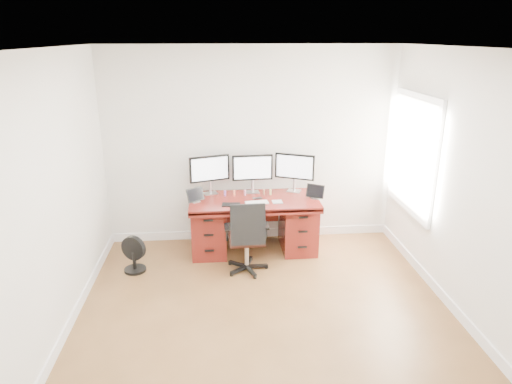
{
  "coord_description": "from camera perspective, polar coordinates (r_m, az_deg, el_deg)",
  "views": [
    {
      "loc": [
        -0.46,
        -3.86,
        2.8
      ],
      "look_at": [
        0.0,
        1.5,
        0.95
      ],
      "focal_mm": 32.0,
      "sensor_mm": 36.0,
      "label": 1
    }
  ],
  "objects": [
    {
      "name": "tablet_left",
      "position": [
        5.95,
        -7.6,
        -0.47
      ],
      "size": [
        0.23,
        0.19,
        0.19
      ],
      "rotation": [
        0.0,
        0.0,
        0.61
      ],
      "color": "silver",
      "rests_on": "desk"
    },
    {
      "name": "right_wall",
      "position": [
        4.88,
        25.58,
        -0.18
      ],
      "size": [
        0.1,
        4.5,
        2.7
      ],
      "color": "white",
      "rests_on": "ground"
    },
    {
      "name": "figurine_purple",
      "position": [
        6.15,
        -3.9,
        -0.1
      ],
      "size": [
        0.03,
        0.03,
        0.08
      ],
      "color": "#B86FE6",
      "rests_on": "desk"
    },
    {
      "name": "ground",
      "position": [
        4.79,
        1.59,
        -16.8
      ],
      "size": [
        4.5,
        4.5,
        0.0
      ],
      "primitive_type": "plane",
      "color": "brown",
      "rests_on": "ground"
    },
    {
      "name": "monitor_center",
      "position": [
        6.19,
        -0.45,
        2.9
      ],
      "size": [
        0.55,
        0.15,
        0.53
      ],
      "rotation": [
        0.0,
        0.0,
        0.06
      ],
      "color": "silver",
      "rests_on": "desk"
    },
    {
      "name": "figurine_pink",
      "position": [
        6.16,
        -1.39,
        -0.03
      ],
      "size": [
        0.03,
        0.03,
        0.08
      ],
      "color": "pink",
      "rests_on": "desk"
    },
    {
      "name": "floor_fan",
      "position": [
        5.91,
        -15.02,
        -7.58
      ],
      "size": [
        0.31,
        0.27,
        0.46
      ],
      "rotation": [
        0.0,
        0.0,
        -0.43
      ],
      "color": "black",
      "rests_on": "ground"
    },
    {
      "name": "phone",
      "position": [
        6.05,
        0.18,
        -0.78
      ],
      "size": [
        0.13,
        0.08,
        0.01
      ],
      "primitive_type": "cube",
      "rotation": [
        0.0,
        0.0,
        0.19
      ],
      "color": "black",
      "rests_on": "desk"
    },
    {
      "name": "monitor_right",
      "position": [
        6.26,
        4.86,
        3.01
      ],
      "size": [
        0.51,
        0.26,
        0.53
      ],
      "rotation": [
        0.0,
        0.0,
        -0.43
      ],
      "color": "silver",
      "rests_on": "desk"
    },
    {
      "name": "trackpad",
      "position": [
        5.92,
        2.68,
        -1.23
      ],
      "size": [
        0.13,
        0.13,
        0.01
      ],
      "primitive_type": "cube",
      "rotation": [
        0.0,
        0.0,
        0.04
      ],
      "color": "#BBBDC2",
      "rests_on": "desk"
    },
    {
      "name": "drawing_tablet",
      "position": [
        5.83,
        -3.14,
        -1.59
      ],
      "size": [
        0.24,
        0.17,
        0.01
      ],
      "primitive_type": "cube",
      "rotation": [
        0.0,
        0.0,
        -0.09
      ],
      "color": "black",
      "rests_on": "desk"
    },
    {
      "name": "figurine_yellow",
      "position": [
        6.18,
        1.82,
        0.06
      ],
      "size": [
        0.03,
        0.03,
        0.08
      ],
      "color": "#E2CC72",
      "rests_on": "desk"
    },
    {
      "name": "desk",
      "position": [
        6.19,
        -0.26,
        -3.8
      ],
      "size": [
        1.7,
        0.8,
        0.75
      ],
      "color": "#5C1712",
      "rests_on": "ground"
    },
    {
      "name": "office_chair",
      "position": [
        5.66,
        -1.13,
        -7.1
      ],
      "size": [
        0.54,
        0.52,
        0.94
      ],
      "rotation": [
        0.0,
        0.0,
        0.03
      ],
      "color": "black",
      "rests_on": "ground"
    },
    {
      "name": "tablet_right",
      "position": [
        6.08,
        7.43,
        -0.05
      ],
      "size": [
        0.24,
        0.18,
        0.19
      ],
      "rotation": [
        0.0,
        0.0,
        -0.52
      ],
      "color": "silver",
      "rests_on": "desk"
    },
    {
      "name": "figurine_orange",
      "position": [
        6.15,
        -2.74,
        -0.07
      ],
      "size": [
        0.03,
        0.03,
        0.08
      ],
      "color": "#FF7E54",
      "rests_on": "desk"
    },
    {
      "name": "keyboard",
      "position": [
        5.88,
        0.1,
        -1.33
      ],
      "size": [
        0.31,
        0.16,
        0.01
      ],
      "primitive_type": "cube",
      "rotation": [
        0.0,
        0.0,
        0.12
      ],
      "color": "white",
      "rests_on": "desk"
    },
    {
      "name": "back_wall",
      "position": [
        6.3,
        -0.58,
        5.67
      ],
      "size": [
        4.0,
        0.1,
        2.7
      ],
      "primitive_type": "cube",
      "color": "white",
      "rests_on": "ground"
    },
    {
      "name": "monitor_left",
      "position": [
        6.17,
        -5.82,
        2.76
      ],
      "size": [
        0.54,
        0.2,
        0.53
      ],
      "rotation": [
        0.0,
        0.0,
        0.3
      ],
      "color": "silver",
      "rests_on": "desk"
    },
    {
      "name": "figurine_brown",
      "position": [
        6.18,
        1.0,
        0.04
      ],
      "size": [
        0.03,
        0.03,
        0.08
      ],
      "color": "#946143",
      "rests_on": "desk"
    }
  ]
}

